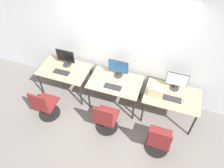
% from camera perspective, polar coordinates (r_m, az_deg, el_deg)
% --- Properties ---
extents(ground_plane, '(20.00, 20.00, 0.00)m').
position_cam_1_polar(ground_plane, '(5.05, -0.54, -7.83)').
color(ground_plane, slate).
extents(wall_back, '(12.00, 0.05, 2.80)m').
position_cam_1_polar(wall_back, '(4.60, 2.89, 10.70)').
color(wall_back, '#B7BCC1').
rests_on(wall_back, ground_plane).
extents(desk_left, '(1.13, 0.73, 0.71)m').
position_cam_1_polar(desk_left, '(5.16, -12.28, 3.23)').
color(desk_left, tan).
rests_on(desk_left, ground_plane).
extents(monitor_left, '(0.44, 0.19, 0.43)m').
position_cam_1_polar(monitor_left, '(5.05, -12.05, 6.82)').
color(monitor_left, '#2D2D2D').
rests_on(monitor_left, desk_left).
extents(keyboard_left, '(0.37, 0.14, 0.02)m').
position_cam_1_polar(keyboard_left, '(5.03, -13.06, 3.02)').
color(keyboard_left, '#262628').
rests_on(keyboard_left, desk_left).
extents(mouse_left, '(0.06, 0.09, 0.03)m').
position_cam_1_polar(mouse_left, '(4.94, -10.46, 2.69)').
color(mouse_left, silver).
rests_on(mouse_left, desk_left).
extents(office_chair_left, '(0.48, 0.48, 0.86)m').
position_cam_1_polar(office_chair_left, '(4.96, -17.02, -5.56)').
color(office_chair_left, black).
rests_on(office_chair_left, ground_plane).
extents(desk_center, '(1.13, 0.73, 0.71)m').
position_cam_1_polar(desk_center, '(4.76, 0.85, -0.02)').
color(desk_center, tan).
rests_on(desk_center, ground_plane).
extents(monitor_center, '(0.44, 0.19, 0.43)m').
position_cam_1_polar(monitor_center, '(4.68, 1.66, 4.19)').
color(monitor_center, '#2D2D2D').
rests_on(monitor_center, desk_center).
extents(keyboard_center, '(0.37, 0.14, 0.02)m').
position_cam_1_polar(keyboard_center, '(4.59, 0.20, -0.75)').
color(keyboard_center, '#262628').
rests_on(keyboard_center, desk_center).
extents(mouse_center, '(0.06, 0.09, 0.03)m').
position_cam_1_polar(mouse_center, '(4.55, 3.12, -1.34)').
color(mouse_center, silver).
rests_on(mouse_center, desk_center).
extents(office_chair_center, '(0.48, 0.48, 0.86)m').
position_cam_1_polar(office_chair_center, '(4.55, -1.63, -9.27)').
color(office_chair_center, black).
rests_on(office_chair_center, ground_plane).
extents(desk_right, '(1.13, 0.73, 0.71)m').
position_cam_1_polar(desk_right, '(4.67, 15.40, -3.62)').
color(desk_right, tan).
rests_on(desk_right, ground_plane).
extents(monitor_right, '(0.44, 0.19, 0.43)m').
position_cam_1_polar(monitor_right, '(4.60, 16.51, 0.78)').
color(monitor_right, '#2D2D2D').
rests_on(monitor_right, desk_right).
extents(keyboard_right, '(0.37, 0.14, 0.02)m').
position_cam_1_polar(keyboard_right, '(4.55, 15.45, -3.75)').
color(keyboard_right, '#262628').
rests_on(keyboard_right, desk_right).
extents(mouse_right, '(0.06, 0.09, 0.03)m').
position_cam_1_polar(mouse_right, '(4.57, 18.61, -4.31)').
color(mouse_right, silver).
rests_on(mouse_right, desk_right).
extents(office_chair_right, '(0.48, 0.48, 0.86)m').
position_cam_1_polar(office_chair_right, '(4.39, 12.04, -14.41)').
color(office_chair_right, black).
rests_on(office_chair_right, ground_plane).
extents(handbag, '(0.30, 0.18, 0.25)m').
position_cam_1_polar(handbag, '(4.45, 11.42, -2.06)').
color(handbag, tan).
rests_on(handbag, desk_right).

